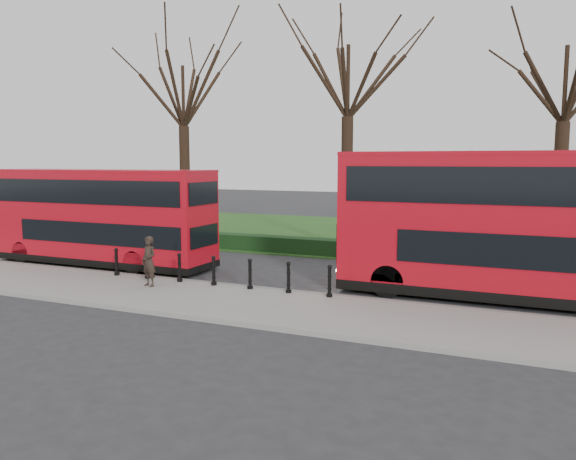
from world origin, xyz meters
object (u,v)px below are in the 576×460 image
at_px(bollard_row, 214,271).
at_px(bus_lead, 101,217).
at_px(bus_rear, 530,227).
at_px(pedestrian, 149,261).

xyz_separation_m(bollard_row, bus_lead, (-6.88, 2.11, 1.43)).
bearing_deg(bollard_row, bus_rear, 13.92).
distance_m(bus_rear, pedestrian, 12.69).
height_order(bus_rear, pedestrian, bus_rear).
height_order(bus_lead, pedestrian, bus_lead).
distance_m(bollard_row, pedestrian, 2.26).
bearing_deg(bus_lead, pedestrian, -32.83).
xyz_separation_m(bus_lead, bus_rear, (17.02, 0.40, 0.34)).
bearing_deg(bus_rear, bollard_row, -166.08).
bearing_deg(pedestrian, bus_lead, 164.20).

